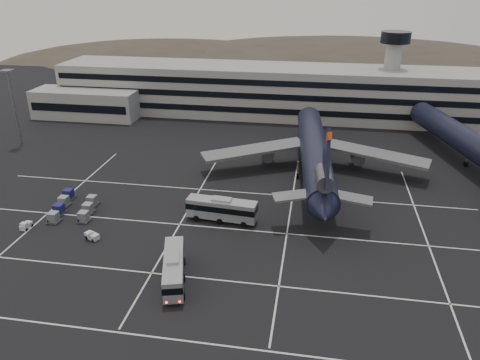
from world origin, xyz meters
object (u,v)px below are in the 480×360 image
(tug_a, at_px, (26,226))
(bus_near, at_px, (174,267))
(uld_cluster, at_px, (73,207))
(bus_far, at_px, (222,209))
(trijet_main, at_px, (314,152))

(tug_a, bearing_deg, bus_near, -15.82)
(tug_a, xyz_separation_m, uld_cluster, (4.66, 7.05, 0.32))
(bus_far, relative_size, tug_a, 5.74)
(bus_far, bearing_deg, tug_a, 109.81)
(bus_near, xyz_separation_m, uld_cluster, (-23.70, 16.61, -1.30))
(tug_a, bearing_deg, bus_far, 17.41)
(bus_near, distance_m, tug_a, 29.97)
(trijet_main, relative_size, uld_cluster, 5.06)
(trijet_main, distance_m, tug_a, 55.20)
(trijet_main, height_order, bus_far, trijet_main)
(tug_a, distance_m, uld_cluster, 8.46)
(bus_far, height_order, tug_a, bus_far)
(trijet_main, height_order, bus_near, trijet_main)
(trijet_main, xyz_separation_m, bus_far, (-14.79, -21.80, -2.94))
(bus_near, height_order, uld_cluster, bus_near)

